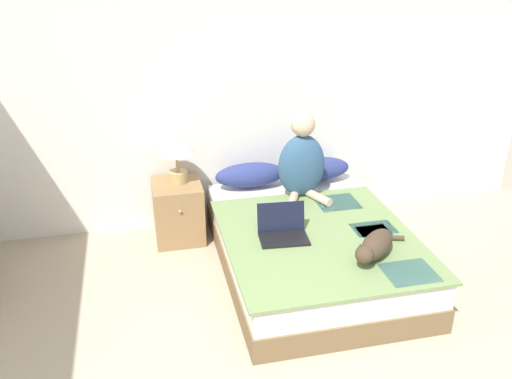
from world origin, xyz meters
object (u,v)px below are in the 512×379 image
(pillow_near, at_px, (250,175))
(pillow_far, at_px, (316,169))
(laptop_open, at_px, (283,231))
(table_lamp, at_px, (176,145))
(bed, at_px, (311,248))
(person_sitting, at_px, (302,162))
(nightstand, at_px, (178,211))
(cat_tabby, at_px, (375,246))

(pillow_near, height_order, pillow_far, same)
(laptop_open, height_order, table_lamp, table_lamp)
(bed, distance_m, table_lamp, 1.40)
(table_lamp, bearing_deg, person_sitting, -13.44)
(pillow_far, xyz_separation_m, table_lamp, (-1.26, -0.05, 0.35))
(laptop_open, relative_size, nightstand, 0.72)
(bed, xyz_separation_m, pillow_near, (-0.31, 0.83, 0.31))
(pillow_far, bearing_deg, nightstand, -176.41)
(nightstand, bearing_deg, table_lamp, 58.32)
(cat_tabby, bearing_deg, laptop_open, -80.68)
(person_sitting, xyz_separation_m, nightstand, (-1.04, 0.21, -0.45))
(pillow_near, xyz_separation_m, nightstand, (-0.66, -0.08, -0.25))
(bed, relative_size, nightstand, 3.73)
(pillow_far, height_order, nightstand, pillow_far)
(laptop_open, distance_m, nightstand, 1.14)
(pillow_far, height_order, person_sitting, person_sitting)
(pillow_far, height_order, laptop_open, laptop_open)
(person_sitting, bearing_deg, nightstand, 168.54)
(person_sitting, xyz_separation_m, cat_tabby, (0.20, -1.08, -0.22))
(laptop_open, bearing_deg, cat_tabby, -32.70)
(cat_tabby, height_order, laptop_open, laptop_open)
(bed, bearing_deg, pillow_far, 69.68)
(pillow_near, relative_size, pillow_far, 1.00)
(pillow_near, bearing_deg, nightstand, -173.09)
(pillow_near, distance_m, person_sitting, 0.52)
(person_sitting, distance_m, table_lamp, 1.06)
(pillow_near, relative_size, cat_tabby, 1.22)
(cat_tabby, relative_size, nightstand, 0.98)
(pillow_far, xyz_separation_m, nightstand, (-1.28, -0.08, -0.25))
(pillow_far, distance_m, nightstand, 1.30)
(bed, distance_m, laptop_open, 0.39)
(cat_tabby, bearing_deg, table_lamp, -90.58)
(cat_tabby, bearing_deg, pillow_near, -110.27)
(pillow_near, bearing_deg, bed, -69.54)
(pillow_near, bearing_deg, laptop_open, -87.61)
(pillow_near, xyz_separation_m, table_lamp, (-0.64, -0.05, 0.35))
(cat_tabby, distance_m, nightstand, 1.81)
(person_sitting, height_order, laptop_open, person_sitting)
(pillow_near, distance_m, cat_tabby, 1.49)
(nightstand, bearing_deg, person_sitting, -11.46)
(table_lamp, bearing_deg, cat_tabby, -47.19)
(person_sitting, bearing_deg, pillow_near, 142.71)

